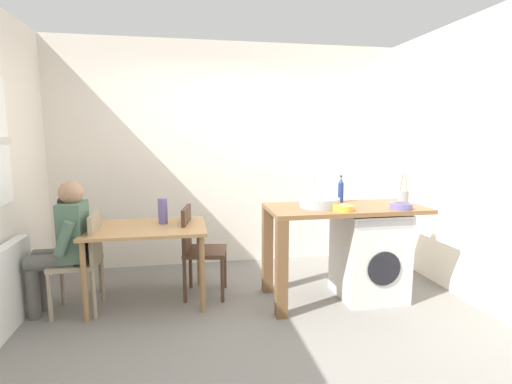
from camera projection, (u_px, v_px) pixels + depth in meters
The scene contains 18 objects.
ground_plane at pixel (256, 324), 3.31m from camera, with size 5.46×5.46×0.00m, color slate.
wall_back at pixel (230, 155), 4.82m from camera, with size 4.60×0.10×2.70m, color silver.
wall_counter_side at pixel (489, 163), 3.51m from camera, with size 0.10×3.80×2.70m, color silver.
radiator at pixel (8, 288), 3.19m from camera, with size 0.10×0.80×0.70m, color white.
dining_table at pixel (147, 236), 3.68m from camera, with size 1.10×0.76×0.74m.
chair_person_seat at pixel (84, 257), 3.50m from camera, with size 0.40×0.40×0.90m.
chair_opposite at pixel (198, 246), 3.85m from camera, with size 0.46×0.46×0.90m.
seated_person at pixel (64, 240), 3.45m from camera, with size 0.50×0.51×1.20m.
kitchen_counter at pixel (324, 223), 3.70m from camera, with size 1.50×0.68×0.92m.
washing_machine at pixel (369, 254), 3.83m from camera, with size 0.60×0.61×0.86m.
sink_basin at pixel (319, 203), 3.66m from camera, with size 0.38×0.38×0.09m, color #9EA0A5.
tap at pixel (313, 190), 3.83m from camera, with size 0.02×0.02×0.28m, color #B2B2B7.
bottle_tall_green at pixel (341, 190), 3.91m from camera, with size 0.06×0.06×0.28m.
mixing_bowl at pixel (343, 208), 3.50m from camera, with size 0.18×0.18×0.05m.
utensil_crock at pixel (403, 196), 3.87m from camera, with size 0.11×0.11×0.30m.
colander at pixel (401, 206), 3.58m from camera, with size 0.20×0.20×0.06m.
vase at pixel (163, 211), 3.77m from camera, with size 0.09×0.09×0.25m, color slate.
scissors at pixel (345, 208), 3.61m from camera, with size 0.15×0.06×0.01m.
Camera 1 is at (-0.57, -3.06, 1.60)m, focal length 27.25 mm.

